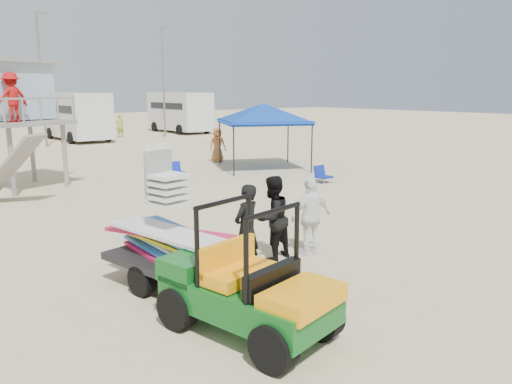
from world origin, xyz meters
TOP-DOWN VIEW (x-y plane):
  - ground at (0.00, 0.00)m, footprint 140.00×140.00m
  - utility_cart at (-1.95, 0.08)m, footprint 1.69×2.66m
  - surf_trailer at (-1.95, 2.41)m, footprint 1.80×2.74m
  - man_left at (-0.43, 2.11)m, footprint 0.71×0.57m
  - man_mid at (0.42, 2.36)m, footprint 0.93×0.78m
  - man_right at (1.27, 2.11)m, footprint 1.01×0.53m
  - lifeguard_tower at (-1.64, 13.75)m, footprint 3.41×3.41m
  - canopy_blue at (8.02, 11.97)m, footprint 4.64×4.64m
  - beach_chair_b at (7.56, 7.90)m, footprint 0.56×0.59m
  - beach_chair_c at (3.73, 12.23)m, footprint 0.59×0.63m
  - rv_mid_right at (6.00, 29.99)m, footprint 2.64×7.00m
  - rv_far_right at (15.00, 31.49)m, footprint 2.64×6.60m
  - light_pole_left at (3.00, 27.00)m, footprint 0.14×0.14m
  - light_pole_right at (12.00, 28.50)m, footprint 0.14×0.14m
  - distant_beachgoers at (-0.59, 18.78)m, footprint 15.67×16.58m

SIDE VIEW (x-z plane):
  - ground at x=0.00m, z-range 0.00..0.00m
  - beach_chair_b at x=7.56m, z-range -0.01..0.63m
  - beach_chair_c at x=3.73m, z-range -0.01..0.63m
  - man_right at x=1.27m, z-range 0.00..1.65m
  - distant_beachgoers at x=-0.59m, z-range -0.02..1.70m
  - man_left at x=-0.43m, z-range 0.00..1.71m
  - man_mid at x=0.42m, z-range 0.00..1.74m
  - utility_cart at x=-1.95m, z-range -0.06..1.81m
  - surf_trailer at x=-1.95m, z-range -0.21..2.03m
  - rv_far_right at x=15.00m, z-range 0.17..3.42m
  - rv_mid_right at x=6.00m, z-range 0.17..3.42m
  - canopy_blue at x=8.02m, z-range 1.09..4.36m
  - lifeguard_tower at x=-1.64m, z-range 1.06..5.40m
  - light_pole_left at x=3.00m, z-range 0.00..8.00m
  - light_pole_right at x=12.00m, z-range 0.00..8.00m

